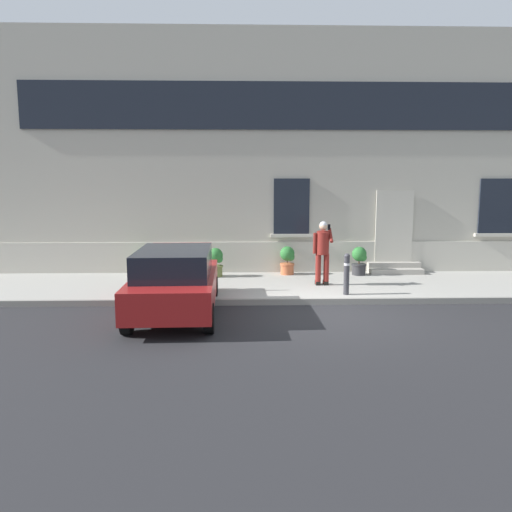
{
  "coord_description": "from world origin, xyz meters",
  "views": [
    {
      "loc": [
        -1.84,
        -10.97,
        2.96
      ],
      "look_at": [
        -1.49,
        1.6,
        1.1
      ],
      "focal_mm": 35.44,
      "sensor_mm": 36.0,
      "label": 1
    }
  ],
  "objects_px": {
    "planter_olive": "(216,261)",
    "planter_terracotta": "(288,260)",
    "hatchback_car_red": "(175,281)",
    "bollard_near_person": "(347,272)",
    "planter_cream": "(144,261)",
    "planter_charcoal": "(359,260)",
    "person_on_phone": "(323,249)"
  },
  "relations": [
    {
      "from": "bollard_near_person",
      "to": "planter_terracotta",
      "type": "xyz_separation_m",
      "value": [
        -1.22,
        2.83,
        -0.11
      ]
    },
    {
      "from": "bollard_near_person",
      "to": "planter_charcoal",
      "type": "bearing_deg",
      "value": 70.49
    },
    {
      "from": "person_on_phone",
      "to": "planter_cream",
      "type": "relative_size",
      "value": 2.04
    },
    {
      "from": "planter_olive",
      "to": "person_on_phone",
      "type": "bearing_deg",
      "value": -24.39
    },
    {
      "from": "planter_olive",
      "to": "planter_charcoal",
      "type": "relative_size",
      "value": 1.0
    },
    {
      "from": "bollard_near_person",
      "to": "planter_cream",
      "type": "bearing_deg",
      "value": 154.09
    },
    {
      "from": "planter_cream",
      "to": "planter_charcoal",
      "type": "relative_size",
      "value": 1.0
    },
    {
      "from": "bollard_near_person",
      "to": "planter_olive",
      "type": "relative_size",
      "value": 1.22
    },
    {
      "from": "hatchback_car_red",
      "to": "bollard_near_person",
      "type": "height_order",
      "value": "hatchback_car_red"
    },
    {
      "from": "person_on_phone",
      "to": "planter_terracotta",
      "type": "relative_size",
      "value": 2.04
    },
    {
      "from": "hatchback_car_red",
      "to": "planter_charcoal",
      "type": "xyz_separation_m",
      "value": [
        5.03,
        3.98,
        -0.18
      ]
    },
    {
      "from": "person_on_phone",
      "to": "planter_charcoal",
      "type": "bearing_deg",
      "value": 51.18
    },
    {
      "from": "hatchback_car_red",
      "to": "planter_olive",
      "type": "bearing_deg",
      "value": 79.59
    },
    {
      "from": "planter_cream",
      "to": "hatchback_car_red",
      "type": "bearing_deg",
      "value": -70.01
    },
    {
      "from": "planter_terracotta",
      "to": "planter_charcoal",
      "type": "xyz_separation_m",
      "value": [
        2.17,
        -0.16,
        0.0
      ]
    },
    {
      "from": "bollard_near_person",
      "to": "hatchback_car_red",
      "type": "bearing_deg",
      "value": -162.14
    },
    {
      "from": "planter_olive",
      "to": "planter_terracotta",
      "type": "height_order",
      "value": "same"
    },
    {
      "from": "bollard_near_person",
      "to": "planter_charcoal",
      "type": "xyz_separation_m",
      "value": [
        0.94,
        2.67,
        -0.11
      ]
    },
    {
      "from": "hatchback_car_red",
      "to": "person_on_phone",
      "type": "xyz_separation_m",
      "value": [
        3.67,
        2.49,
        0.36
      ]
    },
    {
      "from": "hatchback_car_red",
      "to": "person_on_phone",
      "type": "height_order",
      "value": "person_on_phone"
    },
    {
      "from": "bollard_near_person",
      "to": "person_on_phone",
      "type": "distance_m",
      "value": 1.32
    },
    {
      "from": "planter_olive",
      "to": "planter_terracotta",
      "type": "relative_size",
      "value": 1.0
    },
    {
      "from": "planter_cream",
      "to": "planter_terracotta",
      "type": "height_order",
      "value": "same"
    },
    {
      "from": "person_on_phone",
      "to": "planter_cream",
      "type": "distance_m",
      "value": 5.38
    },
    {
      "from": "hatchback_car_red",
      "to": "bollard_near_person",
      "type": "distance_m",
      "value": 4.3
    },
    {
      "from": "person_on_phone",
      "to": "planter_cream",
      "type": "height_order",
      "value": "person_on_phone"
    },
    {
      "from": "planter_olive",
      "to": "planter_charcoal",
      "type": "distance_m",
      "value": 4.33
    },
    {
      "from": "person_on_phone",
      "to": "planter_terracotta",
      "type": "height_order",
      "value": "person_on_phone"
    },
    {
      "from": "planter_olive",
      "to": "planter_charcoal",
      "type": "xyz_separation_m",
      "value": [
        4.33,
        0.15,
        0.0
      ]
    },
    {
      "from": "hatchback_car_red",
      "to": "planter_terracotta",
      "type": "bearing_deg",
      "value": 55.3
    },
    {
      "from": "bollard_near_person",
      "to": "planter_cream",
      "type": "xyz_separation_m",
      "value": [
        -5.55,
        2.7,
        -0.11
      ]
    },
    {
      "from": "planter_cream",
      "to": "person_on_phone",
      "type": "bearing_deg",
      "value": -16.56
    }
  ]
}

